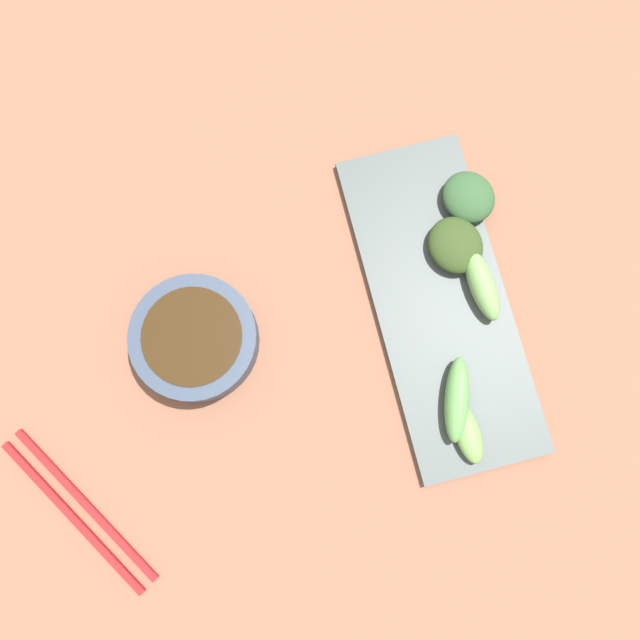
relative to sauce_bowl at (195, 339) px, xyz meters
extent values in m
cube|color=#8A5A43|center=(0.16, -0.03, -0.03)|extent=(2.10, 2.10, 0.02)
cylinder|color=#354358|center=(0.00, 0.00, 0.00)|extent=(0.14, 0.14, 0.04)
cylinder|color=#32200C|center=(0.00, 0.00, 0.01)|extent=(0.11, 0.11, 0.02)
cube|color=#444E4D|center=(0.29, -0.03, -0.02)|extent=(0.15, 0.39, 0.01)
ellipsoid|color=#6FA150|center=(0.27, -0.18, 0.00)|extent=(0.03, 0.07, 0.02)
ellipsoid|color=#2F451D|center=(0.32, 0.03, 0.00)|extent=(0.07, 0.08, 0.03)
ellipsoid|color=#5EA150|center=(0.27, -0.14, 0.00)|extent=(0.06, 0.10, 0.03)
ellipsoid|color=#70A357|center=(0.33, -0.02, 0.00)|extent=(0.03, 0.09, 0.03)
ellipsoid|color=#2F5630|center=(0.35, 0.08, 0.00)|extent=(0.08, 0.08, 0.03)
cube|color=#B01B1D|center=(-0.18, -0.16, -0.02)|extent=(0.13, 0.20, 0.01)
cube|color=#B01B1D|center=(-0.16, -0.15, -0.02)|extent=(0.13, 0.20, 0.01)
camera|label=1|loc=(0.11, -0.13, 0.74)|focal=36.68mm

